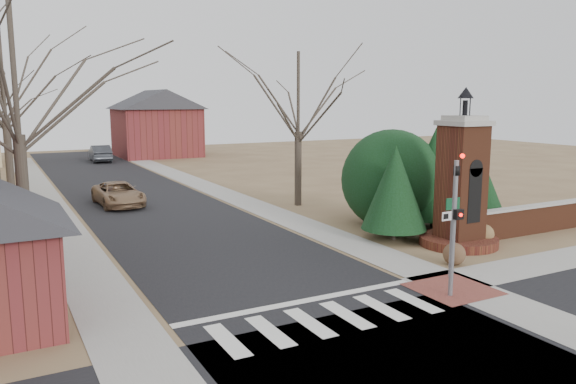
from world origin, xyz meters
TOP-DOWN VIEW (x-y plane):
  - ground at (0.00, 0.00)m, footprint 120.00×120.00m
  - main_street at (0.00, 22.00)m, footprint 8.00×70.00m
  - cross_street at (0.00, -3.00)m, footprint 120.00×8.00m
  - crosswalk_zone at (0.00, 0.80)m, footprint 8.00×2.20m
  - stop_bar at (0.00, 2.30)m, footprint 8.00×0.35m
  - sidewalk_right_main at (5.20, 22.00)m, footprint 2.00×60.00m
  - sidewalk_left at (-5.20, 22.00)m, footprint 2.00×60.00m
  - curb_apron at (4.80, 1.00)m, footprint 2.40×2.40m
  - traffic_signal_pole at (4.30, 0.57)m, footprint 0.28×0.41m
  - sign_post at (5.59, 1.99)m, footprint 0.90×0.07m
  - brick_gate_monument at (9.00, 4.99)m, footprint 3.20×3.20m
  - brick_garden_wall at (13.50, 5.00)m, footprint 7.50×0.50m
  - house_distant_right at (7.99, 47.99)m, footprint 8.80×8.80m
  - evergreen_near at (7.20, 7.00)m, footprint 2.80×2.80m
  - evergreen_mid at (10.50, 8.20)m, footprint 3.40×3.40m
  - evergreen_far at (12.50, 7.20)m, footprint 2.40×2.40m
  - evergreen_mass at (9.00, 9.50)m, footprint 4.80×4.80m
  - bare_tree_0 at (-7.00, 9.00)m, footprint 8.05×8.05m
  - bare_tree_1 at (-7.00, 22.00)m, footprint 8.40×8.40m
  - bare_tree_3 at (7.50, 16.00)m, footprint 7.00×7.00m
  - pickup_truck at (-1.60, 20.69)m, footprint 2.40×4.89m
  - distant_car at (1.60, 45.04)m, footprint 1.94×4.97m
  - dry_shrub_left at (6.80, 3.00)m, footprint 0.82×0.82m
  - dry_shrub_right at (10.00, 4.60)m, footprint 0.87×0.87m

SIDE VIEW (x-z plane):
  - ground at x=0.00m, z-range 0.00..0.00m
  - main_street at x=0.00m, z-range 0.00..0.01m
  - cross_street at x=0.00m, z-range 0.00..0.01m
  - crosswalk_zone at x=0.00m, z-range 0.00..0.02m
  - stop_bar at x=0.00m, z-range 0.00..0.02m
  - sidewalk_right_main at x=5.20m, z-range 0.00..0.02m
  - sidewalk_left at x=-5.20m, z-range 0.00..0.02m
  - curb_apron at x=4.80m, z-range 0.00..0.02m
  - dry_shrub_left at x=6.80m, z-range 0.00..0.82m
  - dry_shrub_right at x=10.00m, z-range 0.00..0.87m
  - brick_garden_wall at x=13.50m, z-range 0.01..1.31m
  - pickup_truck at x=-1.60m, z-range 0.00..1.34m
  - distant_car at x=1.60m, z-range 0.00..1.61m
  - evergreen_far at x=12.50m, z-range 0.25..3.55m
  - sign_post at x=5.59m, z-range 0.57..3.32m
  - brick_gate_monument at x=9.00m, z-range -1.07..5.40m
  - evergreen_near at x=7.20m, z-range 0.25..4.35m
  - evergreen_mass at x=9.00m, z-range 0.00..4.80m
  - traffic_signal_pole at x=4.30m, z-range 0.34..4.84m
  - evergreen_mid at x=10.50m, z-range 0.25..4.95m
  - house_distant_right at x=7.99m, z-range 0.00..7.30m
  - bare_tree_3 at x=7.50m, z-range 1.84..11.54m
  - bare_tree_0 at x=-7.00m, z-range 2.12..13.27m
  - bare_tree_1 at x=-7.00m, z-range 2.21..13.85m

